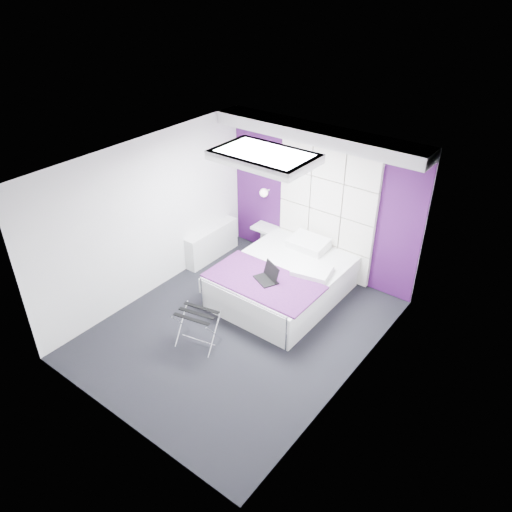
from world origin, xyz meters
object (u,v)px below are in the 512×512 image
Objects in this scene: nightstand at (265,228)px; luggage_rack at (198,328)px; bed at (283,280)px; laptop at (268,276)px; radiator at (212,243)px; wall_lamp at (265,192)px.

luggage_rack is (0.76, -2.63, -0.25)m from nightstand.
nightstand is at bearing 138.53° from bed.
bed is at bearing 117.62° from laptop.
laptop is (0.02, -0.46, 0.35)m from bed.
bed is at bearing -41.47° from nightstand.
nightstand is (0.67, 0.72, 0.23)m from radiator.
wall_lamp is 1.35m from radiator.
laptop is at bearing -52.18° from nightstand.
laptop is at bearing -52.09° from wall_lamp.
bed is (1.10, -0.98, -0.91)m from wall_lamp.
wall_lamp is 1.91m from laptop.
radiator is 1.01m from nightstand.
wall_lamp is at bearing 131.15° from nightstand.
nightstand is (0.03, -0.04, -0.69)m from wall_lamp.
luggage_rack is 1.33m from laptop.
nightstand is 2.75m from luggage_rack.
wall_lamp reaches higher than radiator.
laptop is (1.76, -0.68, 0.36)m from radiator.
wall_lamp is at bearing 152.56° from laptop.
laptop is at bearing -87.02° from bed.
nightstand is at bearing 152.46° from laptop.
luggage_rack is at bearing -73.50° from wall_lamp.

